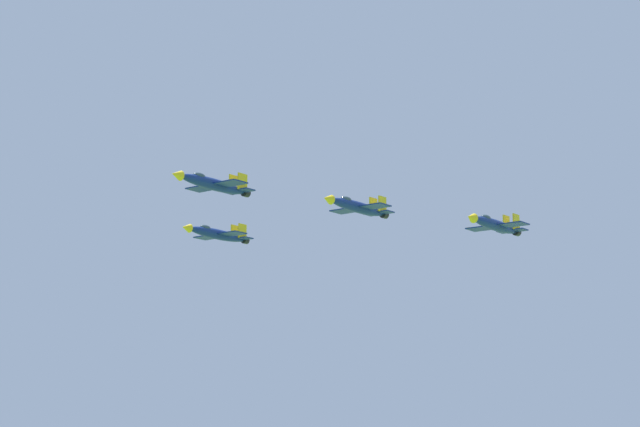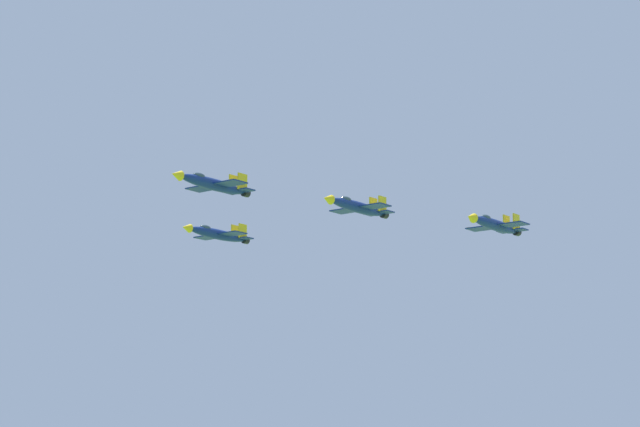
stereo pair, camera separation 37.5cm
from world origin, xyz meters
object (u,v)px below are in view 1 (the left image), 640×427
at_px(jet_right_wingman, 217,234).
at_px(jet_left_outer, 495,225).
at_px(jet_left_wingman, 357,207).
at_px(jet_lead, 213,184).

height_order(jet_right_wingman, jet_left_outer, jet_right_wingman).
xyz_separation_m(jet_left_wingman, jet_left_outer, (12.68, -15.65, -1.69)).
xyz_separation_m(jet_right_wingman, jet_left_outer, (7.87, -41.30, -0.82)).
xyz_separation_m(jet_lead, jet_left_wingman, (12.68, -15.65, -2.23)).
height_order(jet_lead, jet_left_wingman, jet_lead).
bearing_deg(jet_right_wingman, jet_left_outer, 112.05).
xyz_separation_m(jet_lead, jet_right_wingman, (17.49, 10.00, -3.10)).
bearing_deg(jet_left_wingman, jet_left_outer, 140.42).
distance_m(jet_lead, jet_right_wingman, 20.38).
bearing_deg(jet_lead, jet_right_wingman, -139.08).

